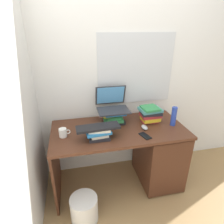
# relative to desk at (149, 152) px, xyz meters

# --- Properties ---
(ground_plane) EXTENTS (6.00, 6.00, 0.00)m
(ground_plane) POSITION_rel_desk_xyz_m (-0.37, 0.03, -0.41)
(ground_plane) COLOR #9E7A4C
(wall_back) EXTENTS (6.00, 0.06, 2.60)m
(wall_back) POSITION_rel_desk_xyz_m (-0.36, 0.42, 0.89)
(wall_back) COLOR white
(wall_back) RESTS_ON ground
(wall_left) EXTENTS (0.05, 6.00, 2.60)m
(wall_left) POSITION_rel_desk_xyz_m (-1.24, 0.03, 0.89)
(wall_left) COLOR silver
(wall_left) RESTS_ON ground
(desk) EXTENTS (1.43, 0.70, 0.76)m
(desk) POSITION_rel_desk_xyz_m (0.00, 0.00, 0.00)
(desk) COLOR #4C2819
(desk) RESTS_ON ground
(book_stack_tall) EXTENTS (0.26, 0.19, 0.15)m
(book_stack_tall) POSITION_rel_desk_xyz_m (-0.40, 0.16, 0.42)
(book_stack_tall) COLOR black
(book_stack_tall) RESTS_ON desk
(book_stack_keyboard_riser) EXTENTS (0.25, 0.20, 0.11)m
(book_stack_keyboard_riser) POSITION_rel_desk_xyz_m (-0.61, -0.11, 0.40)
(book_stack_keyboard_riser) COLOR black
(book_stack_keyboard_riser) RESTS_ON desk
(book_stack_side) EXTENTS (0.25, 0.22, 0.18)m
(book_stack_side) POSITION_rel_desk_xyz_m (0.02, 0.12, 0.44)
(book_stack_side) COLOR #B22D33
(book_stack_side) RESTS_ON desk
(laptop) EXTENTS (0.35, 0.32, 0.25)m
(laptop) POSITION_rel_desk_xyz_m (-0.40, 0.23, 0.55)
(laptop) COLOR #2D2D33
(laptop) RESTS_ON book_stack_tall
(keyboard) EXTENTS (0.43, 0.16, 0.02)m
(keyboard) POSITION_rel_desk_xyz_m (-0.61, -0.12, 0.46)
(keyboard) COLOR black
(keyboard) RESTS_ON book_stack_keyboard_riser
(computer_mouse) EXTENTS (0.06, 0.10, 0.04)m
(computer_mouse) POSITION_rel_desk_xyz_m (-0.10, -0.04, 0.36)
(computer_mouse) COLOR #A5A8AD
(computer_mouse) RESTS_ON desk
(mug) EXTENTS (0.11, 0.08, 0.09)m
(mug) POSITION_rel_desk_xyz_m (-0.95, -0.01, 0.39)
(mug) COLOR white
(mug) RESTS_ON desk
(water_bottle) EXTENTS (0.06, 0.06, 0.22)m
(water_bottle) POSITION_rel_desk_xyz_m (0.24, -0.02, 0.45)
(water_bottle) COLOR #263FA5
(water_bottle) RESTS_ON desk
(cell_phone) EXTENTS (0.10, 0.15, 0.01)m
(cell_phone) POSITION_rel_desk_xyz_m (-0.15, -0.18, 0.35)
(cell_phone) COLOR black
(cell_phone) RESTS_ON desk
(wastebasket) EXTENTS (0.27, 0.27, 0.27)m
(wastebasket) POSITION_rel_desk_xyz_m (-0.81, -0.38, -0.28)
(wastebasket) COLOR silver
(wastebasket) RESTS_ON ground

